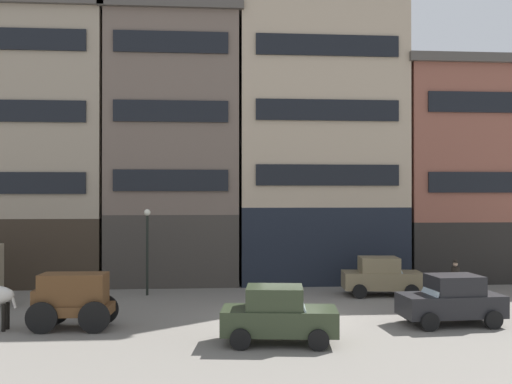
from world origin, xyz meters
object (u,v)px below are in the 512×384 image
(sedan_dark, at_px, (451,300))
(pedestrian_officer, at_px, (455,278))
(sedan_parked_curb, at_px, (381,276))
(cargo_wagon, at_px, (72,297))
(sedan_light, at_px, (278,315))
(streetlamp_curbside, at_px, (147,239))

(sedan_dark, height_order, pedestrian_officer, sedan_dark)
(sedan_parked_curb, bearing_deg, pedestrian_officer, -19.38)
(cargo_wagon, xyz_separation_m, pedestrian_officer, (16.18, 4.63, -0.17))
(sedan_dark, xyz_separation_m, sedan_parked_curb, (-0.77, 6.11, 0.00))
(sedan_light, distance_m, streetlamp_curbside, 10.68)
(sedan_dark, bearing_deg, cargo_wagon, 178.43)
(cargo_wagon, xyz_separation_m, sedan_parked_curb, (13.02, 5.74, -0.23))
(sedan_dark, xyz_separation_m, pedestrian_officer, (2.38, 5.00, 0.07))
(sedan_parked_curb, bearing_deg, streetlamp_curbside, 175.32)
(pedestrian_officer, bearing_deg, sedan_parked_curb, 160.62)
(sedan_light, distance_m, pedestrian_officer, 11.51)
(sedan_parked_curb, distance_m, pedestrian_officer, 3.35)
(sedan_light, height_order, pedestrian_officer, sedan_light)
(sedan_parked_curb, bearing_deg, cargo_wagon, -156.22)
(sedan_parked_curb, bearing_deg, sedan_dark, -82.78)
(sedan_light, height_order, streetlamp_curbside, streetlamp_curbside)
(streetlamp_curbside, bearing_deg, pedestrian_officer, -8.05)
(sedan_parked_curb, xyz_separation_m, pedestrian_officer, (3.16, -1.11, 0.07))
(sedan_dark, relative_size, pedestrian_officer, 2.11)
(sedan_light, bearing_deg, cargo_wagon, 160.81)
(sedan_parked_curb, height_order, streetlamp_curbside, streetlamp_curbside)
(cargo_wagon, bearing_deg, streetlamp_curbside, 74.35)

